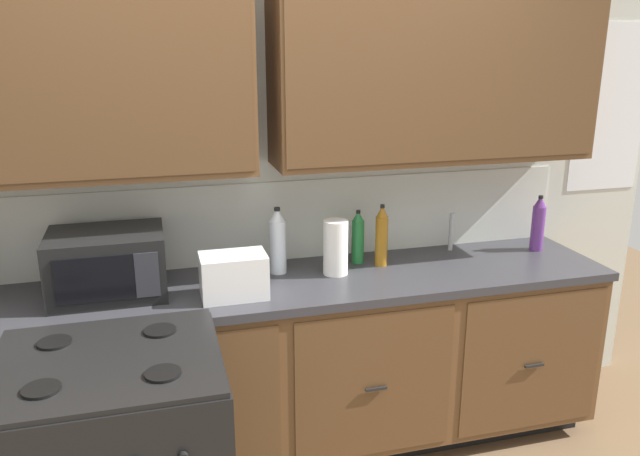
# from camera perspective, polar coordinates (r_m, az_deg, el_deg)

# --- Properties ---
(wall_unit) EXTENTS (4.39, 0.40, 2.47)m
(wall_unit) POSITION_cam_1_polar(r_m,az_deg,el_deg) (2.91, -5.35, 10.36)
(wall_unit) COLOR silver
(wall_unit) RESTS_ON ground_plane
(counter_run) EXTENTS (3.22, 0.64, 0.90)m
(counter_run) POSITION_cam_1_polar(r_m,az_deg,el_deg) (3.09, -4.09, -12.47)
(counter_run) COLOR black
(counter_run) RESTS_ON ground_plane
(microwave) EXTENTS (0.48, 0.37, 0.28)m
(microwave) POSITION_cam_1_polar(r_m,az_deg,el_deg) (2.87, -18.54, -3.07)
(microwave) COLOR black
(microwave) RESTS_ON counter_run
(toaster) EXTENTS (0.28, 0.18, 0.19)m
(toaster) POSITION_cam_1_polar(r_m,az_deg,el_deg) (2.74, -7.76, -4.26)
(toaster) COLOR white
(toaster) RESTS_ON counter_run
(sink_faucet) EXTENTS (0.02, 0.02, 0.20)m
(sink_faucet) POSITION_cam_1_polar(r_m,az_deg,el_deg) (3.37, 11.69, -0.32)
(sink_faucet) COLOR #B2B5BA
(sink_faucet) RESTS_ON counter_run
(paper_towel_roll) EXTENTS (0.12, 0.12, 0.26)m
(paper_towel_roll) POSITION_cam_1_polar(r_m,az_deg,el_deg) (2.96, 1.41, -1.75)
(paper_towel_roll) COLOR white
(paper_towel_roll) RESTS_ON counter_run
(bottle_green) EXTENTS (0.06, 0.06, 0.27)m
(bottle_green) POSITION_cam_1_polar(r_m,az_deg,el_deg) (3.12, 3.42, -0.82)
(bottle_green) COLOR #237A38
(bottle_green) RESTS_ON counter_run
(bottle_clear) EXTENTS (0.08, 0.08, 0.32)m
(bottle_clear) POSITION_cam_1_polar(r_m,az_deg,el_deg) (2.98, -3.82, -1.18)
(bottle_clear) COLOR silver
(bottle_clear) RESTS_ON counter_run
(bottle_violet) EXTENTS (0.07, 0.07, 0.29)m
(bottle_violet) POSITION_cam_1_polar(r_m,az_deg,el_deg) (3.48, 19.00, 0.38)
(bottle_violet) COLOR #663384
(bottle_violet) RESTS_ON counter_run
(bottle_amber) EXTENTS (0.06, 0.06, 0.31)m
(bottle_amber) POSITION_cam_1_polar(r_m,az_deg,el_deg) (3.08, 5.55, -0.71)
(bottle_amber) COLOR #9E6619
(bottle_amber) RESTS_ON counter_run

